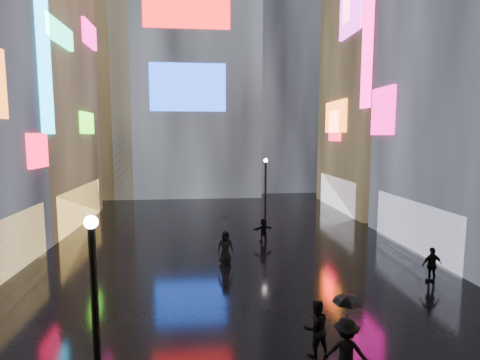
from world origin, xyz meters
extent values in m
plane|color=black|center=(0.00, 20.00, 0.00)|extent=(140.00, 140.00, 0.00)
cube|color=#FA0C33|center=(-10.85, 18.32, 6.06)|extent=(0.25, 2.24, 1.94)
cube|color=#14ADFA|center=(-10.85, 20.00, 11.00)|extent=(0.25, 1.40, 8.00)
cube|color=black|center=(-16.00, 26.00, 11.00)|extent=(10.00, 12.00, 22.00)
cube|color=#FFC659|center=(-11.10, 26.00, 1.50)|extent=(0.20, 10.00, 3.00)
cube|color=#46E119|center=(-10.85, 27.82, 7.91)|extent=(0.25, 3.00, 1.71)
cube|color=#19EEA1|center=(-10.85, 22.61, 13.61)|extent=(0.25, 4.84, 1.37)
cube|color=#FA0C85|center=(-10.85, 29.70, 15.31)|extent=(0.25, 3.32, 1.94)
cube|color=white|center=(11.10, 17.00, 1.50)|extent=(0.20, 9.00, 3.00)
cube|color=#FA0C85|center=(10.85, 21.12, 8.58)|extent=(0.25, 2.99, 3.26)
cube|color=#FA0C85|center=(10.85, 24.00, 14.00)|extent=(0.25, 1.40, 10.00)
cube|color=black|center=(16.00, 30.00, 14.00)|extent=(10.00, 12.00, 28.00)
cube|color=white|center=(11.10, 30.00, 1.50)|extent=(0.20, 9.00, 3.00)
cube|color=orange|center=(10.85, 30.32, 8.66)|extent=(0.25, 4.92, 2.91)
cube|color=#FA32F6|center=(10.85, 27.51, 17.02)|extent=(0.25, 4.36, 3.46)
cube|color=#FA0C33|center=(10.85, 30.44, 7.84)|extent=(0.25, 2.63, 2.87)
cube|color=#46E119|center=(10.85, 28.19, 17.94)|extent=(0.25, 1.69, 2.90)
cube|color=black|center=(-3.00, 44.00, 21.00)|extent=(16.00, 14.00, 42.00)
cube|color=#194CFF|center=(-3.00, 36.90, 12.00)|extent=(8.00, 0.20, 5.00)
cube|color=black|center=(9.00, 46.00, 17.00)|extent=(12.00, 12.00, 34.00)
cube|color=black|center=(-14.00, 42.00, 13.00)|extent=(10.00, 10.00, 26.00)
cylinder|color=black|center=(-4.01, 4.25, 2.50)|extent=(0.16, 0.16, 5.00)
sphere|color=white|center=(-4.01, 4.25, 5.05)|extent=(0.30, 0.30, 0.30)
cylinder|color=black|center=(3.15, 23.80, 2.50)|extent=(0.16, 0.16, 5.00)
sphere|color=white|center=(3.15, 23.80, 5.05)|extent=(0.30, 0.30, 0.30)
imported|color=black|center=(1.87, 6.90, 0.89)|extent=(0.97, 0.81, 1.79)
imported|color=black|center=(2.27, 5.46, 0.96)|extent=(1.39, 1.04, 1.92)
imported|color=black|center=(9.11, 12.11, 0.85)|extent=(1.00, 0.43, 1.69)
imported|color=black|center=(-0.41, 15.68, 0.90)|extent=(0.96, 0.70, 1.81)
imported|color=black|center=(2.34, 19.73, 0.76)|extent=(1.48, 0.88, 1.52)
imported|color=black|center=(2.27, 5.46, 2.27)|extent=(1.11, 1.11, 0.71)
imported|color=black|center=(-0.41, 15.68, 2.25)|extent=(1.35, 1.36, 0.89)
camera|label=1|loc=(-1.63, -3.89, 6.89)|focal=28.00mm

